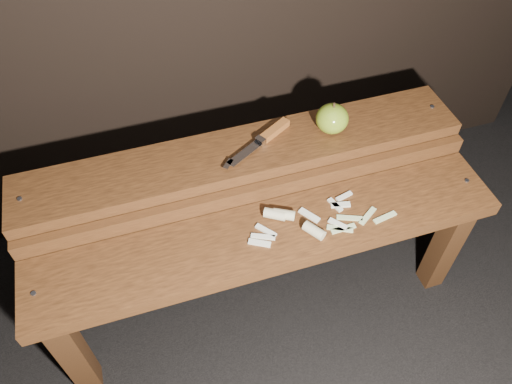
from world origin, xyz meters
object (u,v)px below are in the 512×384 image
object	(u,v)px
apple	(332,119)
bench_rear_tier	(244,173)
bench_front_tier	(270,251)
knife	(267,136)

from	to	relation	value
apple	bench_rear_tier	bearing A→B (deg)	-179.00
bench_front_tier	knife	xyz separation A→B (m)	(0.07, 0.25, 0.16)
apple	bench_front_tier	bearing A→B (deg)	-136.92
bench_rear_tier	knife	distance (m)	0.12
bench_rear_tier	apple	xyz separation A→B (m)	(0.25, 0.00, 0.13)
bench_rear_tier	knife	xyz separation A→B (m)	(0.07, 0.02, 0.10)
bench_front_tier	apple	bearing A→B (deg)	43.08
bench_front_tier	apple	world-z (taller)	apple
bench_rear_tier	apple	size ratio (longest dim) A/B	13.17
bench_front_tier	knife	size ratio (longest dim) A/B	5.50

